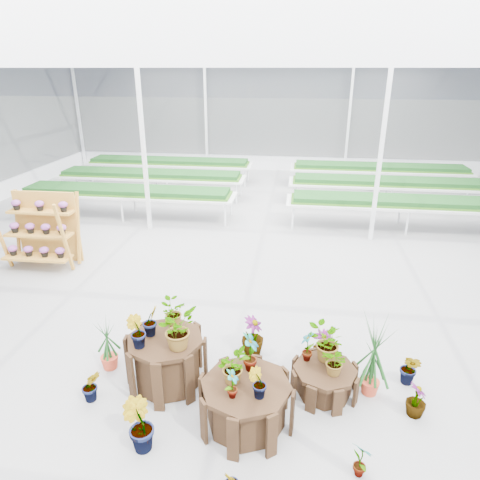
# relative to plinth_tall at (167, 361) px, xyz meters

# --- Properties ---
(ground_plane) EXTENTS (24.00, 24.00, 0.00)m
(ground_plane) POSITION_rel_plinth_tall_xyz_m (0.67, 2.04, -0.37)
(ground_plane) COLOR gray
(ground_plane) RESTS_ON ground
(greenhouse_shell) EXTENTS (18.00, 24.00, 4.50)m
(greenhouse_shell) POSITION_rel_plinth_tall_xyz_m (0.67, 2.04, 1.88)
(greenhouse_shell) COLOR white
(greenhouse_shell) RESTS_ON ground
(steel_frame) EXTENTS (18.00, 24.00, 4.50)m
(steel_frame) POSITION_rel_plinth_tall_xyz_m (0.67, 2.04, 1.88)
(steel_frame) COLOR silver
(steel_frame) RESTS_ON ground
(nursery_benches) EXTENTS (16.00, 7.00, 0.84)m
(nursery_benches) POSITION_rel_plinth_tall_xyz_m (0.67, 9.24, 0.05)
(nursery_benches) COLOR silver
(nursery_benches) RESTS_ON ground
(plinth_tall) EXTENTS (1.19, 1.19, 0.75)m
(plinth_tall) POSITION_rel_plinth_tall_xyz_m (0.00, 0.00, 0.00)
(plinth_tall) COLOR #301E10
(plinth_tall) RESTS_ON ground
(plinth_mid) EXTENTS (1.30, 1.30, 0.61)m
(plinth_mid) POSITION_rel_plinth_tall_xyz_m (1.20, -0.60, -0.07)
(plinth_mid) COLOR #301E10
(plinth_mid) RESTS_ON ground
(plinth_low) EXTENTS (1.15, 1.15, 0.40)m
(plinth_low) POSITION_rel_plinth_tall_xyz_m (2.20, 0.10, -0.17)
(plinth_low) COLOR #301E10
(plinth_low) RESTS_ON ground
(shelf_rack) EXTENTS (1.58, 0.86, 1.65)m
(shelf_rack) POSITION_rel_plinth_tall_xyz_m (-3.90, 3.41, 0.45)
(shelf_rack) COLOR #AC7729
(shelf_rack) RESTS_ON ground
(nursery_plants) EXTENTS (4.74, 2.79, 1.34)m
(nursery_plants) POSITION_rel_plinth_tall_xyz_m (1.21, 0.01, 0.24)
(nursery_plants) COLOR #143E15
(nursery_plants) RESTS_ON ground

